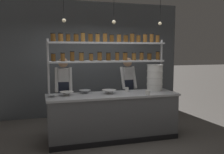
% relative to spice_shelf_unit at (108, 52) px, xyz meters
% --- Properties ---
extents(ground_plane, '(40.00, 40.00, 0.00)m').
position_rel_spice_shelf_unit_xyz_m(ground_plane, '(0.00, -0.33, -1.74)').
color(ground_plane, '#5B5651').
extents(back_wall, '(5.01, 0.12, 3.08)m').
position_rel_spice_shelf_unit_xyz_m(back_wall, '(0.00, 1.71, -0.20)').
color(back_wall, '#4C5156').
rests_on(back_wall, ground_plane).
extents(prep_counter, '(2.61, 0.76, 0.92)m').
position_rel_spice_shelf_unit_xyz_m(prep_counter, '(0.00, -0.33, -1.28)').
color(prep_counter, slate).
rests_on(prep_counter, ground_plane).
extents(spice_shelf_unit, '(2.50, 0.28, 2.15)m').
position_rel_spice_shelf_unit_xyz_m(spice_shelf_unit, '(0.00, 0.00, 0.00)').
color(spice_shelf_unit, '#B7BABF').
rests_on(spice_shelf_unit, ground_plane).
extents(chef_left, '(0.38, 0.30, 1.63)m').
position_rel_spice_shelf_unit_xyz_m(chef_left, '(-0.91, 0.30, -0.81)').
color(chef_left, black).
rests_on(chef_left, ground_plane).
extents(chef_center, '(0.37, 0.29, 1.62)m').
position_rel_spice_shelf_unit_xyz_m(chef_center, '(0.56, 0.35, -0.82)').
color(chef_center, black).
rests_on(chef_center, ground_plane).
extents(container_stack, '(0.35, 0.35, 0.56)m').
position_rel_spice_shelf_unit_xyz_m(container_stack, '(1.00, -0.16, -0.54)').
color(container_stack, white).
rests_on(container_stack, prep_counter).
extents(prep_bowl_near_left, '(0.24, 0.24, 0.07)m').
position_rel_spice_shelf_unit_xyz_m(prep_bowl_near_left, '(-0.52, -0.10, -0.79)').
color(prep_bowl_near_left, '#B2B7BC').
rests_on(prep_bowl_near_left, prep_counter).
extents(prep_bowl_center_front, '(0.17, 0.17, 0.05)m').
position_rel_spice_shelf_unit_xyz_m(prep_bowl_center_front, '(-1.17, -0.32, -0.80)').
color(prep_bowl_center_front, '#B2B7BC').
rests_on(prep_bowl_center_front, prep_counter).
extents(prep_bowl_center_back, '(0.29, 0.29, 0.08)m').
position_rel_spice_shelf_unit_xyz_m(prep_bowl_center_back, '(-0.07, -0.29, -0.78)').
color(prep_bowl_center_back, white).
rests_on(prep_bowl_center_back, prep_counter).
extents(prep_bowl_near_right, '(0.28, 0.28, 0.08)m').
position_rel_spice_shelf_unit_xyz_m(prep_bowl_near_right, '(-0.90, -0.25, -0.78)').
color(prep_bowl_near_right, silver).
rests_on(prep_bowl_near_right, prep_counter).
extents(serving_cup_front, '(0.09, 0.09, 0.09)m').
position_rel_spice_shelf_unit_xyz_m(serving_cup_front, '(0.62, -0.61, -0.78)').
color(serving_cup_front, silver).
rests_on(serving_cup_front, prep_counter).
extents(serving_cup_by_board, '(0.08, 0.08, 0.09)m').
position_rel_spice_shelf_unit_xyz_m(serving_cup_by_board, '(0.36, -0.14, -0.78)').
color(serving_cup_by_board, silver).
rests_on(serving_cup_by_board, prep_counter).
extents(pendant_light_row, '(2.01, 0.07, 0.73)m').
position_rel_spice_shelf_unit_xyz_m(pendant_light_row, '(0.03, -0.33, 0.63)').
color(pendant_light_row, black).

